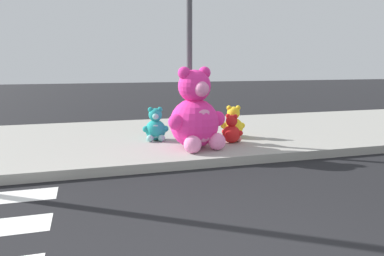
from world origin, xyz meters
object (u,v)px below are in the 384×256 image
at_px(plush_pink_large, 196,116).
at_px(plush_yellow, 233,124).
at_px(plush_red, 232,131).
at_px(plush_teal, 156,127).
at_px(sign_pole, 189,52).
at_px(plush_lavender, 209,126).

relative_size(plush_pink_large, plush_yellow, 2.20).
height_order(plush_red, plush_teal, plush_teal).
bearing_deg(plush_red, sign_pole, 152.80).
relative_size(sign_pole, plush_lavender, 6.29).
bearing_deg(sign_pole, plush_teal, 157.45).
xyz_separation_m(plush_yellow, plush_lavender, (-0.44, 0.21, -0.06)).
bearing_deg(plush_pink_large, sign_pole, 84.47).
relative_size(sign_pole, plush_pink_large, 2.23).
bearing_deg(plush_yellow, plush_red, -115.31).
height_order(plush_yellow, plush_teal, plush_teal).
bearing_deg(plush_teal, plush_yellow, -4.41).
distance_m(plush_teal, plush_lavender, 1.15).
distance_m(plush_yellow, plush_red, 0.56).
bearing_deg(plush_lavender, plush_teal, -175.50).
xyz_separation_m(sign_pole, plush_yellow, (0.97, 0.13, -1.44)).
bearing_deg(plush_lavender, plush_red, -74.51).
bearing_deg(plush_yellow, plush_lavender, 154.22).
relative_size(plush_yellow, plush_red, 1.18).
bearing_deg(plush_pink_large, plush_teal, 123.43).
bearing_deg(plush_pink_large, plush_yellow, 35.33).
height_order(sign_pole, plush_teal, sign_pole).
height_order(sign_pole, plush_red, sign_pole).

